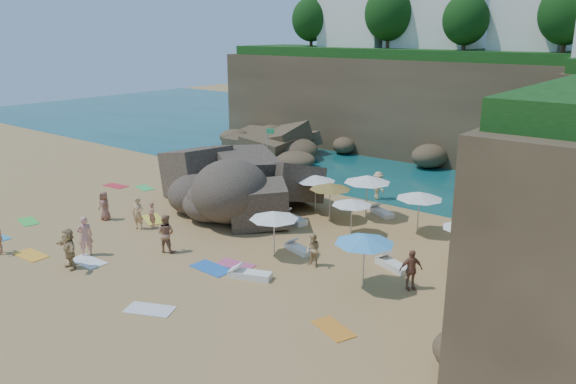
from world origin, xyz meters
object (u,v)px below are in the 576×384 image
Objects in this scene: parasol_2 at (493,208)px; person_stand_2 at (378,186)px; rock_outcrop at (235,209)px; parasol_0 at (315,178)px; flag_pole at (268,144)px; person_stand_4 at (467,248)px; person_stand_1 at (166,233)px; person_stand_3 at (411,270)px; person_stand_6 at (85,236)px; parasol_1 at (367,179)px; lounger_0 at (292,219)px; person_stand_0 at (138,214)px; person_stand_5 at (279,183)px.

person_stand_2 is (-8.10, 2.71, -0.83)m from parasol_2.
rock_outcrop is 5.22m from parasol_0.
person_stand_4 is (18.24, -7.45, -1.40)m from flag_pole.
person_stand_3 is at bearing 177.41° from person_stand_1.
flag_pole reaches higher than person_stand_3.
person_stand_6 reaches higher than parasol_2.
parasol_0 is at bearing 95.43° from person_stand_3.
parasol_1 is at bearing 137.31° from person_stand_2.
parasol_0 reaches higher than person_stand_6.
lounger_0 is 7.55m from person_stand_1.
person_stand_4 is at bearing 26.89° from person_stand_3.
person_stand_2 reaches higher than person_stand_3.
rock_outcrop is 4.39× the size of parasol_2.
person_stand_3 is 1.13× the size of person_stand_4.
rock_outcrop is 3.30× the size of parasol_1.
parasol_0 is at bearing -175.76° from person_stand_6.
flag_pole is at bearing 150.45° from lounger_0.
rock_outcrop is at bearing 114.12° from person_stand_3.
person_stand_1 is 1.09× the size of person_stand_3.
person_stand_1 is at bearing 160.20° from person_stand_6.
parasol_2 is at bearing 137.63° from person_stand_4.
rock_outcrop is at bearing 55.21° from person_stand_0.
rock_outcrop is 7.32m from person_stand_1.
person_stand_3 is at bearing -32.82° from parasol_0.
parasol_2 reaches higher than person_stand_3.
person_stand_5 is (-3.66, 1.12, -1.16)m from parasol_0.
person_stand_5 is (-3.70, 3.38, 0.73)m from lounger_0.
person_stand_0 is 1.00× the size of person_stand_5.
rock_outcrop is 9.43m from flag_pole.
lounger_0 is at bearing 106.56° from person_stand_3.
flag_pole is 6.61m from person_stand_5.
person_stand_1 is at bearing -73.10° from rock_outcrop.
flag_pole reaches higher than person_stand_5.
person_stand_0 is 1.15× the size of person_stand_4.
person_stand_5 is at bearing 178.21° from parasol_1.
person_stand_2 is at bearing 161.49° from parasol_2.
lounger_0 is 1.14× the size of person_stand_0.
person_stand_4 is 0.87× the size of person_stand_5.
parasol_0 is 4.00m from person_stand_5.
parasol_2 is at bearing 33.48° from person_stand_3.
parasol_1 is 1.36× the size of person_stand_6.
flag_pole is 1.71× the size of parasol_2.
rock_outcrop is at bearing -153.68° from parasol_1.
parasol_1 is 6.88m from parasol_2.
lounger_0 is at bearing -42.94° from flag_pole.
person_stand_6 is (-2.64, -2.65, 0.03)m from person_stand_1.
person_stand_1 is 14.45m from person_stand_2.
flag_pole is 1.91× the size of person_stand_2.
flag_pole is at bearing 95.03° from person_stand_3.
lounger_0 is (-2.86, -3.18, -2.13)m from parasol_1.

